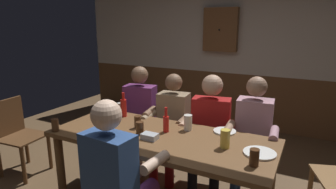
# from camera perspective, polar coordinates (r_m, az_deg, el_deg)

# --- Properties ---
(back_wall_upper) EXTENTS (5.89, 0.12, 1.61)m
(back_wall_upper) POSITION_cam_1_polar(r_m,az_deg,el_deg) (4.90, 14.05, 13.47)
(back_wall_upper) COLOR beige
(back_wall_wainscot) EXTENTS (5.89, 0.12, 0.91)m
(back_wall_wainscot) POSITION_cam_1_polar(r_m,az_deg,el_deg) (5.06, 13.20, -0.90)
(back_wall_wainscot) COLOR brown
(back_wall_wainscot) RESTS_ON ground_plane
(dining_table) EXTENTS (2.02, 0.85, 0.75)m
(dining_table) POSITION_cam_1_polar(r_m,az_deg,el_deg) (2.64, -1.48, -10.14)
(dining_table) COLOR brown
(dining_table) RESTS_ON ground_plane
(person_0) EXTENTS (0.55, 0.56, 1.23)m
(person_0) POSITION_cam_1_polar(r_m,az_deg,el_deg) (3.48, -5.98, -3.70)
(person_0) COLOR #6B2D66
(person_0) RESTS_ON ground_plane
(person_1) EXTENTS (0.51, 0.56, 1.18)m
(person_1) POSITION_cam_1_polar(r_m,az_deg,el_deg) (3.26, 0.57, -5.40)
(person_1) COLOR #997F60
(person_1) RESTS_ON ground_plane
(person_2) EXTENTS (0.58, 0.57, 1.21)m
(person_2) POSITION_cam_1_polar(r_m,az_deg,el_deg) (3.09, 8.30, -6.22)
(person_2) COLOR #AD1919
(person_2) RESTS_ON ground_plane
(person_3) EXTENTS (0.51, 0.55, 1.23)m
(person_3) POSITION_cam_1_polar(r_m,az_deg,el_deg) (2.99, 16.49, -7.39)
(person_3) COLOR #B78493
(person_3) RESTS_ON ground_plane
(person_4) EXTENTS (0.53, 0.55, 1.26)m
(person_4) POSITION_cam_1_polar(r_m,az_deg,el_deg) (2.15, -9.95, -15.50)
(person_4) COLOR #2D4C84
(person_4) RESTS_ON ground_plane
(chair_empty_near_left) EXTENTS (0.48, 0.48, 0.88)m
(chair_empty_near_left) POSITION_cam_1_polar(r_m,az_deg,el_deg) (3.79, -27.85, -6.98)
(chair_empty_near_left) COLOR brown
(chair_empty_near_left) RESTS_ON ground_plane
(table_candle) EXTENTS (0.04, 0.04, 0.08)m
(table_candle) POSITION_cam_1_polar(r_m,az_deg,el_deg) (2.93, -11.62, -5.09)
(table_candle) COLOR #F9E08C
(table_candle) RESTS_ON dining_table
(condiment_caddy) EXTENTS (0.14, 0.10, 0.05)m
(condiment_caddy) POSITION_cam_1_polar(r_m,az_deg,el_deg) (2.53, -3.65, -8.31)
(condiment_caddy) COLOR #B2B7BC
(condiment_caddy) RESTS_ON dining_table
(plate_0) EXTENTS (0.21, 0.21, 0.01)m
(plate_0) POSITION_cam_1_polar(r_m,az_deg,el_deg) (2.73, 11.24, -7.20)
(plate_0) COLOR white
(plate_0) RESTS_ON dining_table
(plate_1) EXTENTS (0.25, 0.25, 0.01)m
(plate_1) POSITION_cam_1_polar(r_m,az_deg,el_deg) (2.37, 17.81, -11.05)
(plate_1) COLOR white
(plate_1) RESTS_ON dining_table
(bottle_0) EXTENTS (0.07, 0.07, 0.27)m
(bottle_0) POSITION_cam_1_polar(r_m,az_deg,el_deg) (3.12, -8.85, -2.48)
(bottle_0) COLOR red
(bottle_0) RESTS_ON dining_table
(bottle_1) EXTENTS (0.05, 0.05, 0.24)m
(bottle_1) POSITION_cam_1_polar(r_m,az_deg,el_deg) (2.66, -0.47, -5.63)
(bottle_1) COLOR red
(bottle_1) RESTS_ON dining_table
(bottle_2) EXTENTS (0.06, 0.06, 0.26)m
(bottle_2) POSITION_cam_1_polar(r_m,az_deg,el_deg) (2.44, -11.28, -7.58)
(bottle_2) COLOR #195923
(bottle_2) RESTS_ON dining_table
(pint_glass_0) EXTENTS (0.08, 0.08, 0.15)m
(pint_glass_0) POSITION_cam_1_polar(r_m,az_deg,el_deg) (2.72, 4.00, -5.59)
(pint_glass_0) COLOR white
(pint_glass_0) RESTS_ON dining_table
(pint_glass_1) EXTENTS (0.06, 0.06, 0.13)m
(pint_glass_1) POSITION_cam_1_polar(r_m,az_deg,el_deg) (2.74, -13.00, -5.96)
(pint_glass_1) COLOR gold
(pint_glass_1) RESTS_ON dining_table
(pint_glass_2) EXTENTS (0.07, 0.07, 0.12)m
(pint_glass_2) POSITION_cam_1_polar(r_m,az_deg,el_deg) (2.88, -21.58, -5.68)
(pint_glass_2) COLOR #4C2D19
(pint_glass_2) RESTS_ON dining_table
(pint_glass_3) EXTENTS (0.07, 0.07, 0.13)m
(pint_glass_3) POSITION_cam_1_polar(r_m,az_deg,el_deg) (2.16, 16.81, -11.94)
(pint_glass_3) COLOR #4C2D19
(pint_glass_3) RESTS_ON dining_table
(pint_glass_4) EXTENTS (0.07, 0.07, 0.12)m
(pint_glass_4) POSITION_cam_1_polar(r_m,az_deg,el_deg) (2.78, -6.07, -5.46)
(pint_glass_4) COLOR #4C2D19
(pint_glass_4) RESTS_ON dining_table
(pint_glass_5) EXTENTS (0.07, 0.07, 0.12)m
(pint_glass_5) POSITION_cam_1_polar(r_m,az_deg,el_deg) (2.63, -5.62, -6.68)
(pint_glass_5) COLOR #4C2D19
(pint_glass_5) RESTS_ON dining_table
(pint_glass_6) EXTENTS (0.06, 0.06, 0.13)m
(pint_glass_6) POSITION_cam_1_polar(r_m,az_deg,el_deg) (3.22, -9.56, -2.75)
(pint_glass_6) COLOR white
(pint_glass_6) RESTS_ON dining_table
(pint_glass_7) EXTENTS (0.08, 0.08, 0.11)m
(pint_glass_7) POSITION_cam_1_polar(r_m,az_deg,el_deg) (2.38, -8.00, -9.15)
(pint_glass_7) COLOR #4C2D19
(pint_glass_7) RESTS_ON dining_table
(pint_glass_8) EXTENTS (0.08, 0.08, 0.15)m
(pint_glass_8) POSITION_cam_1_polar(r_m,az_deg,el_deg) (2.39, 11.31, -8.64)
(pint_glass_8) COLOR #E5C64C
(pint_glass_8) RESTS_ON dining_table
(wall_dart_cabinet) EXTENTS (0.56, 0.15, 0.70)m
(wall_dart_cabinet) POSITION_cam_1_polar(r_m,az_deg,el_deg) (4.85, 10.44, 12.59)
(wall_dart_cabinet) COLOR brown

